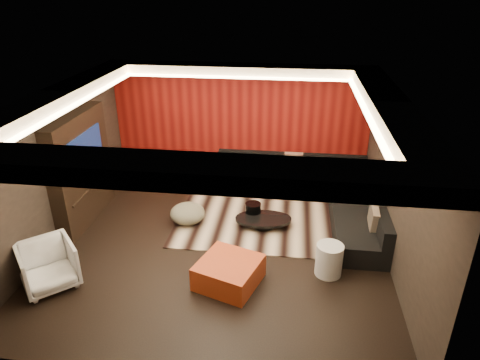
# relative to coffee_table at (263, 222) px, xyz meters

# --- Properties ---
(floor) EXTENTS (6.00, 6.00, 0.02)m
(floor) POSITION_rel_coffee_table_xyz_m (-0.75, -0.69, -0.12)
(floor) COLOR black
(floor) RESTS_ON ground
(ceiling) EXTENTS (6.00, 6.00, 0.02)m
(ceiling) POSITION_rel_coffee_table_xyz_m (-0.75, -0.69, 2.70)
(ceiling) COLOR silver
(ceiling) RESTS_ON ground
(wall_back) EXTENTS (6.00, 0.02, 2.80)m
(wall_back) POSITION_rel_coffee_table_xyz_m (-0.75, 2.32, 1.29)
(wall_back) COLOR black
(wall_back) RESTS_ON ground
(wall_left) EXTENTS (0.02, 6.00, 2.80)m
(wall_left) POSITION_rel_coffee_table_xyz_m (-3.76, -0.69, 1.29)
(wall_left) COLOR black
(wall_left) RESTS_ON ground
(wall_right) EXTENTS (0.02, 6.00, 2.80)m
(wall_right) POSITION_rel_coffee_table_xyz_m (2.26, -0.69, 1.29)
(wall_right) COLOR black
(wall_right) RESTS_ON ground
(red_feature_wall) EXTENTS (5.98, 0.05, 2.78)m
(red_feature_wall) POSITION_rel_coffee_table_xyz_m (-0.75, 2.28, 1.29)
(red_feature_wall) COLOR #6B0C0A
(red_feature_wall) RESTS_ON ground
(soffit_back) EXTENTS (6.00, 0.60, 0.22)m
(soffit_back) POSITION_rel_coffee_table_xyz_m (-0.75, 2.01, 2.58)
(soffit_back) COLOR silver
(soffit_back) RESTS_ON ground
(soffit_front) EXTENTS (6.00, 0.60, 0.22)m
(soffit_front) POSITION_rel_coffee_table_xyz_m (-0.75, -3.39, 2.58)
(soffit_front) COLOR silver
(soffit_front) RESTS_ON ground
(soffit_left) EXTENTS (0.60, 4.80, 0.22)m
(soffit_left) POSITION_rel_coffee_table_xyz_m (-3.45, -0.69, 2.58)
(soffit_left) COLOR silver
(soffit_left) RESTS_ON ground
(soffit_right) EXTENTS (0.60, 4.80, 0.22)m
(soffit_right) POSITION_rel_coffee_table_xyz_m (1.95, -0.69, 2.58)
(soffit_right) COLOR silver
(soffit_right) RESTS_ON ground
(cove_back) EXTENTS (4.80, 0.08, 0.04)m
(cove_back) POSITION_rel_coffee_table_xyz_m (-0.75, 1.67, 2.49)
(cove_back) COLOR #FFD899
(cove_back) RESTS_ON ground
(cove_front) EXTENTS (4.80, 0.08, 0.04)m
(cove_front) POSITION_rel_coffee_table_xyz_m (-0.75, -3.05, 2.49)
(cove_front) COLOR #FFD899
(cove_front) RESTS_ON ground
(cove_left) EXTENTS (0.08, 4.80, 0.04)m
(cove_left) POSITION_rel_coffee_table_xyz_m (-3.11, -0.69, 2.49)
(cove_left) COLOR #FFD899
(cove_left) RESTS_ON ground
(cove_right) EXTENTS (0.08, 4.80, 0.04)m
(cove_right) POSITION_rel_coffee_table_xyz_m (1.61, -0.69, 2.49)
(cove_right) COLOR #FFD899
(cove_right) RESTS_ON ground
(tv_surround) EXTENTS (0.30, 2.00, 2.20)m
(tv_surround) POSITION_rel_coffee_table_xyz_m (-3.60, -0.09, 0.99)
(tv_surround) COLOR black
(tv_surround) RESTS_ON ground
(tv_screen) EXTENTS (0.04, 1.30, 0.80)m
(tv_screen) POSITION_rel_coffee_table_xyz_m (-3.44, -0.09, 1.34)
(tv_screen) COLOR black
(tv_screen) RESTS_ON ground
(tv_shelf) EXTENTS (0.04, 1.60, 0.04)m
(tv_shelf) POSITION_rel_coffee_table_xyz_m (-3.44, -0.09, 0.59)
(tv_shelf) COLOR black
(tv_shelf) RESTS_ON ground
(rug) EXTENTS (4.00, 3.00, 0.02)m
(rug) POSITION_rel_coffee_table_xyz_m (0.22, 0.52, -0.10)
(rug) COLOR beige
(rug) RESTS_ON floor
(coffee_table) EXTENTS (1.21, 1.21, 0.19)m
(coffee_table) POSITION_rel_coffee_table_xyz_m (0.00, 0.00, 0.00)
(coffee_table) COLOR black
(coffee_table) RESTS_ON rug
(drum_stool) EXTENTS (0.42, 0.42, 0.37)m
(drum_stool) POSITION_rel_coffee_table_xyz_m (-0.23, 0.22, 0.09)
(drum_stool) COLOR black
(drum_stool) RESTS_ON rug
(striped_pouf) EXTENTS (0.74, 0.74, 0.38)m
(striped_pouf) POSITION_rel_coffee_table_xyz_m (-1.53, -0.03, 0.10)
(striped_pouf) COLOR #BFB994
(striped_pouf) RESTS_ON rug
(white_side_table) EXTENTS (0.49, 0.49, 0.56)m
(white_side_table) POSITION_rel_coffee_table_xyz_m (1.19, -1.35, 0.16)
(white_side_table) COLOR silver
(white_side_table) RESTS_ON floor
(orange_ottoman) EXTENTS (1.16, 1.16, 0.41)m
(orange_ottoman) POSITION_rel_coffee_table_xyz_m (-0.42, -1.79, 0.09)
(orange_ottoman) COLOR #9A3C13
(orange_ottoman) RESTS_ON floor
(armchair) EXTENTS (1.15, 1.15, 0.75)m
(armchair) POSITION_rel_coffee_table_xyz_m (-3.25, -2.20, 0.26)
(armchair) COLOR silver
(armchair) RESTS_ON floor
(sectional_sofa) EXTENTS (3.65, 3.50, 0.75)m
(sectional_sofa) POSITION_rel_coffee_table_xyz_m (0.98, 1.18, 0.15)
(sectional_sofa) COLOR black
(sectional_sofa) RESTS_ON floor
(throw_pillows) EXTENTS (1.73, 2.79, 0.50)m
(throw_pillows) POSITION_rel_coffee_table_xyz_m (1.52, 0.98, 0.51)
(throw_pillows) COLOR beige
(throw_pillows) RESTS_ON sectional_sofa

